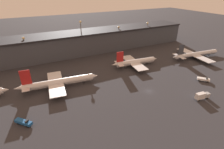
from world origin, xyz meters
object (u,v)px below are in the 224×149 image
airplane_2 (135,62)px  airplane_3 (196,54)px  service_vehicle_1 (202,96)px  airplane_1 (58,82)px  service_vehicle_3 (24,122)px  service_vehicle_0 (204,79)px

airplane_2 → airplane_3: size_ratio=0.79×
airplane_3 → service_vehicle_1: size_ratio=5.65×
airplane_1 → airplane_2: bearing=11.7°
airplane_2 → service_vehicle_3: size_ratio=5.00×
airplane_2 → airplane_3: 51.83m
service_vehicle_3 → service_vehicle_0: bearing=42.9°
airplane_1 → airplane_2: 53.98m
airplane_2 → service_vehicle_1: 49.34m
airplane_1 → airplane_3: bearing=4.5°
service_vehicle_0 → service_vehicle_3: service_vehicle_3 is taller
service_vehicle_0 → airplane_1: bearing=-152.5°
service_vehicle_0 → airplane_3: bearing=95.9°
service_vehicle_0 → service_vehicle_3: 97.10m
service_vehicle_0 → service_vehicle_3: bearing=-135.4°
service_vehicle_0 → service_vehicle_1: size_ratio=0.86×
airplane_2 → airplane_3: (51.17, -8.23, -0.17)m
airplane_2 → service_vehicle_0: size_ratio=5.14×
airplane_2 → service_vehicle_0: airplane_2 is taller
airplane_1 → service_vehicle_1: airplane_1 is taller
airplane_2 → service_vehicle_0: (24.23, -36.57, -1.85)m
airplane_1 → service_vehicle_0: airplane_1 is taller
service_vehicle_1 → airplane_1: bearing=151.3°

